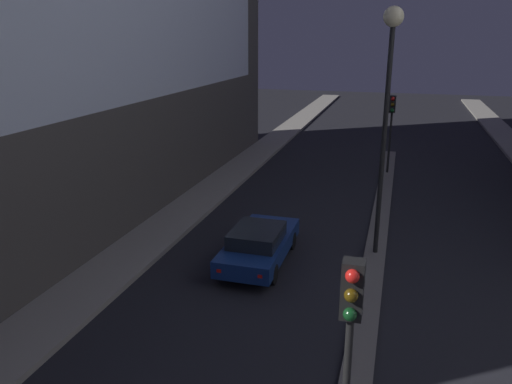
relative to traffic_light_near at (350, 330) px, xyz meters
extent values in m
cube|color=#66605B|center=(0.00, 11.65, -3.12)|extent=(0.72, 28.92, 0.12)
cube|color=black|center=(0.00, 0.03, 0.64)|extent=(0.32, 0.28, 0.90)
sphere|color=red|center=(0.00, -0.15, 0.94)|extent=(0.20, 0.20, 0.20)
sphere|color=#4C380A|center=(0.00, -0.15, 0.64)|extent=(0.20, 0.20, 0.20)
sphere|color=#0F3D19|center=(0.00, -0.15, 0.34)|extent=(0.20, 0.20, 0.20)
cylinder|color=black|center=(0.00, 20.81, -1.44)|extent=(0.12, 0.12, 3.26)
cube|color=black|center=(0.00, 20.81, 0.64)|extent=(0.32, 0.28, 0.90)
sphere|color=red|center=(0.00, 20.63, 0.94)|extent=(0.20, 0.20, 0.20)
sphere|color=#4C380A|center=(0.00, 20.63, 0.64)|extent=(0.20, 0.20, 0.20)
sphere|color=#0F3D19|center=(0.00, 20.63, 0.34)|extent=(0.20, 0.20, 0.20)
cylinder|color=black|center=(0.00, 9.89, 0.70)|extent=(0.16, 0.16, 7.52)
sphere|color=#F9EAB2|center=(0.00, 9.89, 4.64)|extent=(0.62, 0.62, 0.62)
cube|color=navy|center=(-3.70, 8.22, -2.58)|extent=(1.81, 4.34, 0.55)
cube|color=black|center=(-3.70, 7.90, -2.08)|extent=(1.54, 1.95, 0.46)
cube|color=red|center=(-4.33, 6.05, -2.56)|extent=(0.14, 0.04, 0.10)
cube|color=red|center=(-3.07, 6.05, -2.56)|extent=(0.14, 0.04, 0.10)
cylinder|color=black|center=(-4.49, 9.57, -2.86)|extent=(0.22, 0.64, 0.64)
cylinder|color=black|center=(-2.90, 9.57, -2.86)|extent=(0.22, 0.64, 0.64)
cylinder|color=black|center=(-4.49, 6.88, -2.86)|extent=(0.22, 0.64, 0.64)
cylinder|color=black|center=(-2.90, 6.88, -2.86)|extent=(0.22, 0.64, 0.64)
camera|label=1|loc=(0.45, -6.48, 4.12)|focal=35.00mm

